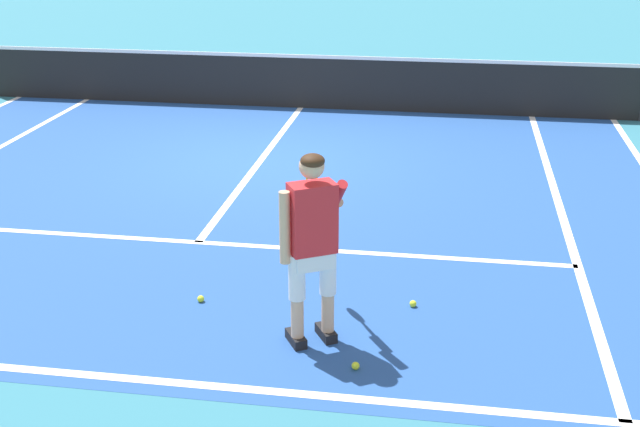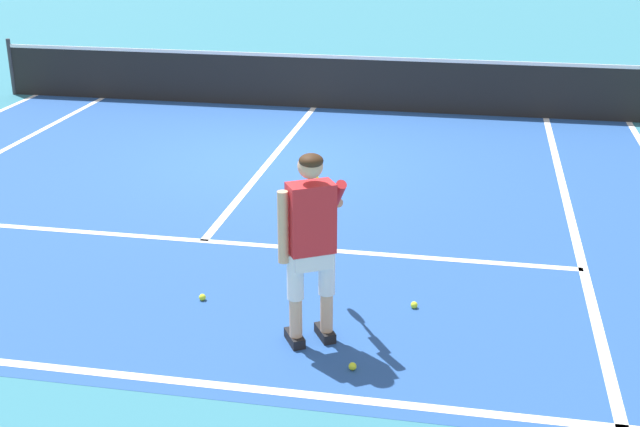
{
  "view_description": "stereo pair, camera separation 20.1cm",
  "coord_description": "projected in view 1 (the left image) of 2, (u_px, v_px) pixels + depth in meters",
  "views": [
    {
      "loc": [
        2.71,
        -11.46,
        3.65
      ],
      "look_at": [
        1.64,
        -4.73,
        1.05
      ],
      "focal_mm": 47.12,
      "sensor_mm": 36.0,
      "label": 1
    },
    {
      "loc": [
        2.91,
        -11.42,
        3.65
      ],
      "look_at": [
        1.64,
        -4.73,
        1.05
      ],
      "focal_mm": 47.12,
      "sensor_mm": 36.0,
      "label": 2
    }
  ],
  "objects": [
    {
      "name": "line_singles_right",
      "position": [
        560.0,
        207.0,
        10.43
      ],
      "size": [
        0.1,
        9.21,
        0.01
      ],
      "primitive_type": "cube",
      "color": "white",
      "rests_on": "ground"
    },
    {
      "name": "ground_plane",
      "position": [
        261.0,
        160.0,
        12.27
      ],
      "size": [
        80.0,
        80.0,
        0.0
      ],
      "primitive_type": "plane",
      "color": "teal"
    },
    {
      "name": "line_service",
      "position": [
        198.0,
        242.0,
        9.38
      ],
      "size": [
        8.23,
        0.1,
        0.01
      ],
      "primitive_type": "cube",
      "color": "white",
      "rests_on": "ground"
    },
    {
      "name": "tennis_net",
      "position": [
        300.0,
        81.0,
        15.11
      ],
      "size": [
        11.96,
        0.08,
        1.07
      ],
      "color": "#333338",
      "rests_on": "ground"
    },
    {
      "name": "line_centre_service",
      "position": [
        262.0,
        159.0,
        12.33
      ],
      "size": [
        0.1,
        6.4,
        0.01
      ],
      "primitive_type": "cube",
      "color": "white",
      "rests_on": "ground"
    },
    {
      "name": "tennis_ball_mid_court",
      "position": [
        356.0,
        366.0,
        6.87
      ],
      "size": [
        0.07,
        0.07,
        0.07
      ],
      "primitive_type": "sphere",
      "color": "#CCE02D",
      "rests_on": "ground"
    },
    {
      "name": "tennis_ball_by_baseline",
      "position": [
        201.0,
        299.0,
        8.0
      ],
      "size": [
        0.07,
        0.07,
        0.07
      ],
      "primitive_type": "sphere",
      "color": "#CCE02D",
      "rests_on": "ground"
    },
    {
      "name": "tennis_player",
      "position": [
        312.0,
        236.0,
        6.97
      ],
      "size": [
        0.55,
        1.23,
        1.71
      ],
      "color": "black",
      "rests_on": "ground"
    },
    {
      "name": "line_baseline",
      "position": [
        97.0,
        376.0,
        6.78
      ],
      "size": [
        10.98,
        0.1,
        0.01
      ],
      "primitive_type": "cube",
      "color": "white",
      "rests_on": "ground"
    },
    {
      "name": "tennis_ball_near_feet",
      "position": [
        413.0,
        304.0,
        7.91
      ],
      "size": [
        0.07,
        0.07,
        0.07
      ],
      "primitive_type": "sphere",
      "color": "#CCE02D",
      "rests_on": "ground"
    },
    {
      "name": "court_inner_surface",
      "position": [
        238.0,
        190.0,
        11.03
      ],
      "size": [
        10.98,
        9.61,
        0.0
      ],
      "primitive_type": "cube",
      "color": "#234C93",
      "rests_on": "ground"
    }
  ]
}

